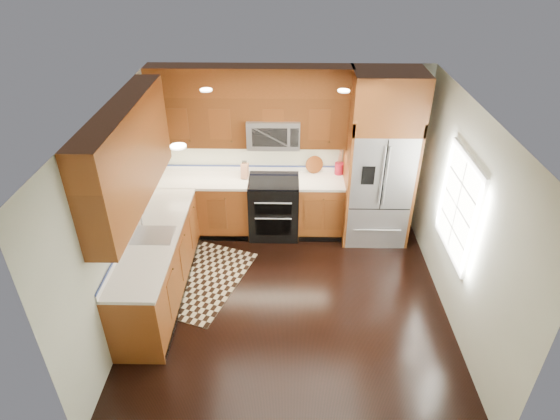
{
  "coord_description": "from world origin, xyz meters",
  "views": [
    {
      "loc": [
        -0.04,
        -4.54,
        4.26
      ],
      "look_at": [
        -0.14,
        0.6,
        1.08
      ],
      "focal_mm": 30.0,
      "sensor_mm": 36.0,
      "label": 1
    }
  ],
  "objects_px": {
    "range": "(274,207)",
    "utensil_crock": "(339,166)",
    "rug": "(203,280)",
    "knife_block": "(245,170)",
    "refrigerator": "(380,160)"
  },
  "relations": [
    {
      "from": "range",
      "to": "utensil_crock",
      "type": "height_order",
      "value": "utensil_crock"
    },
    {
      "from": "range",
      "to": "utensil_crock",
      "type": "relative_size",
      "value": 2.44
    },
    {
      "from": "range",
      "to": "knife_block",
      "type": "distance_m",
      "value": 0.74
    },
    {
      "from": "range",
      "to": "utensil_crock",
      "type": "xyz_separation_m",
      "value": [
        1.0,
        0.24,
        0.6
      ]
    },
    {
      "from": "rug",
      "to": "knife_block",
      "type": "height_order",
      "value": "knife_block"
    },
    {
      "from": "knife_block",
      "to": "range",
      "type": "bearing_deg",
      "value": -12.52
    },
    {
      "from": "range",
      "to": "refrigerator",
      "type": "xyz_separation_m",
      "value": [
        1.55,
        -0.04,
        0.83
      ]
    },
    {
      "from": "knife_block",
      "to": "utensil_crock",
      "type": "relative_size",
      "value": 0.72
    },
    {
      "from": "refrigerator",
      "to": "utensil_crock",
      "type": "height_order",
      "value": "refrigerator"
    },
    {
      "from": "refrigerator",
      "to": "utensil_crock",
      "type": "relative_size",
      "value": 6.71
    },
    {
      "from": "refrigerator",
      "to": "knife_block",
      "type": "xyz_separation_m",
      "value": [
        -1.99,
        0.14,
        -0.25
      ]
    },
    {
      "from": "knife_block",
      "to": "rug",
      "type": "bearing_deg",
      "value": -111.33
    },
    {
      "from": "refrigerator",
      "to": "knife_block",
      "type": "distance_m",
      "value": 2.01
    },
    {
      "from": "rug",
      "to": "range",
      "type": "bearing_deg",
      "value": 71.27
    },
    {
      "from": "rug",
      "to": "utensil_crock",
      "type": "xyz_separation_m",
      "value": [
        1.95,
        1.44,
        1.07
      ]
    }
  ]
}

